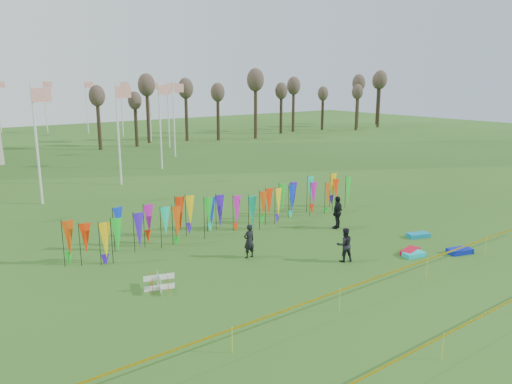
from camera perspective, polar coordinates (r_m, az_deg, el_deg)
ground at (r=22.16m, az=8.91°, el=-9.57°), size 160.00×160.00×0.00m
banner_row at (r=27.84m, az=-2.57°, el=-2.01°), size 18.64×0.64×2.12m
caution_tape_near at (r=20.23m, az=13.50°, el=-9.65°), size 26.00×0.02×0.90m
caution_tape_far at (r=18.14m, az=23.88°, el=-13.20°), size 26.00×0.02×0.90m
tree_line at (r=74.69m, az=2.09°, el=11.26°), size 53.92×1.92×7.84m
box_kite at (r=20.85m, az=-11.00°, el=-10.10°), size 0.63×0.63×0.70m
person_left at (r=23.85m, az=-0.80°, el=-5.62°), size 0.62×0.46×1.66m
person_mid at (r=23.75m, az=10.08°, el=-5.95°), size 0.92×0.75×1.63m
person_right at (r=28.72m, az=9.29°, el=-2.31°), size 1.26×0.99×1.89m
kite_bag_turquoise at (r=25.38m, az=17.61°, el=-6.82°), size 1.15×0.74×0.21m
kite_bag_blue at (r=26.57m, az=22.25°, el=-6.25°), size 1.33×0.95×0.25m
kite_bag_red at (r=25.75m, az=17.21°, el=-6.49°), size 1.28×0.80×0.22m
kite_bag_teal at (r=28.42m, az=18.03°, el=-4.71°), size 1.31×0.93×0.23m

